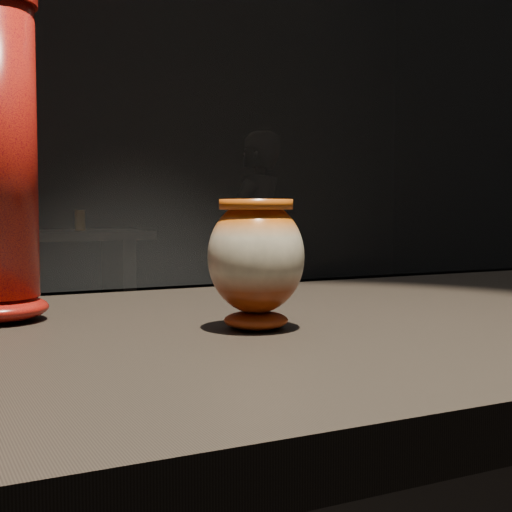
{
  "coord_description": "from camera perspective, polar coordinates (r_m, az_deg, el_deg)",
  "views": [
    {
      "loc": [
        -0.44,
        -0.78,
        1.05
      ],
      "look_at": [
        -0.06,
        -0.03,
        0.99
      ],
      "focal_mm": 50.0,
      "sensor_mm": 36.0,
      "label": 1
    }
  ],
  "objects": [
    {
      "name": "main_vase",
      "position": [
        0.84,
        0.0,
        -0.19
      ],
      "size": [
        0.12,
        0.12,
        0.15
      ],
      "rotation": [
        0.0,
        0.0,
        0.01
      ],
      "color": "maroon",
      "rests_on": "display_plinth"
    },
    {
      "name": "back_vase_mid",
      "position": [
        4.29,
        -19.67,
        3.23
      ],
      "size": [
        0.23,
        0.23,
        0.21
      ],
      "primitive_type": "imported",
      "rotation": [
        0.0,
        0.0,
        3.31
      ],
      "color": "maroon",
      "rests_on": "back_shelf"
    },
    {
      "name": "back_vase_right",
      "position": [
        4.43,
        -13.89,
        2.8
      ],
      "size": [
        0.06,
        0.06,
        0.12
      ],
      "primitive_type": "cylinder",
      "color": "brown",
      "rests_on": "back_shelf"
    },
    {
      "name": "visitor",
      "position": [
        5.13,
        -0.04,
        1.16
      ],
      "size": [
        0.69,
        0.64,
        1.58
      ],
      "primitive_type": "imported",
      "rotation": [
        0.0,
        0.0,
        3.74
      ],
      "color": "black",
      "rests_on": "ground"
    }
  ]
}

